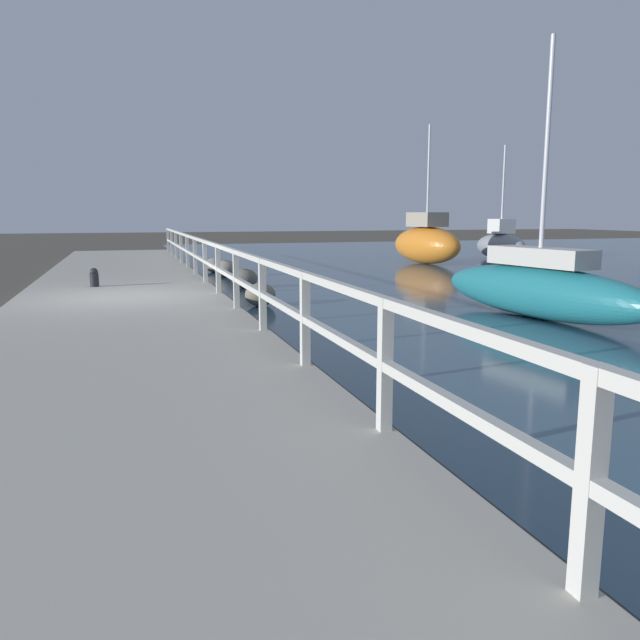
# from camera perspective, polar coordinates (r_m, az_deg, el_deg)

# --- Properties ---
(ground_plane) EXTENTS (120.00, 120.00, 0.00)m
(ground_plane) POSITION_cam_1_polar(r_m,az_deg,el_deg) (13.87, -17.66, 0.67)
(ground_plane) COLOR #4C473D
(dock_walkway) EXTENTS (4.32, 36.00, 0.33)m
(dock_walkway) POSITION_cam_1_polar(r_m,az_deg,el_deg) (13.84, -17.69, 1.35)
(dock_walkway) COLOR #B2AD9E
(dock_walkway) RESTS_ON ground
(railing) EXTENTS (0.10, 32.50, 1.09)m
(railing) POSITION_cam_1_polar(r_m,az_deg,el_deg) (13.88, -9.32, 5.41)
(railing) COLOR beige
(railing) RESTS_ON dock_walkway
(boulder_water_edge) EXTENTS (0.74, 0.66, 0.55)m
(boulder_water_edge) POSITION_cam_1_polar(r_m,az_deg,el_deg) (20.93, -8.61, 4.68)
(boulder_water_edge) COLOR gray
(boulder_water_edge) RESTS_ON ground
(boulder_far_strip) EXTENTS (0.70, 0.63, 0.52)m
(boulder_far_strip) POSITION_cam_1_polar(r_m,az_deg,el_deg) (14.12, -5.48, 2.31)
(boulder_far_strip) COLOR slate
(boulder_far_strip) RESTS_ON ground
(boulder_downstream) EXTENTS (0.68, 0.62, 0.51)m
(boulder_downstream) POSITION_cam_1_polar(r_m,az_deg,el_deg) (22.68, -9.63, 4.98)
(boulder_downstream) COLOR gray
(boulder_downstream) RESTS_ON ground
(boulder_near_dock) EXTENTS (0.73, 0.66, 0.55)m
(boulder_near_dock) POSITION_cam_1_polar(r_m,az_deg,el_deg) (17.60, -6.91, 3.78)
(boulder_near_dock) COLOR #666056
(boulder_near_dock) RESTS_ON ground
(mooring_bollard) EXTENTS (0.21, 0.21, 0.45)m
(mooring_bollard) POSITION_cam_1_polar(r_m,az_deg,el_deg) (16.00, -19.95, 3.69)
(mooring_bollard) COLOR black
(mooring_bollard) RESTS_ON dock_walkway
(sailboat_teal) EXTENTS (1.78, 5.48, 5.35)m
(sailboat_teal) POSITION_cam_1_polar(r_m,az_deg,el_deg) (13.12, 19.35, 2.78)
(sailboat_teal) COLOR #1E707A
(sailboat_teal) RESTS_ON water_surface
(sailboat_gray) EXTENTS (1.55, 3.20, 5.09)m
(sailboat_gray) POSITION_cam_1_polar(r_m,az_deg,el_deg) (29.91, 16.19, 6.69)
(sailboat_gray) COLOR gray
(sailboat_gray) RESTS_ON water_surface
(sailboat_orange) EXTENTS (2.34, 4.09, 5.62)m
(sailboat_orange) POSITION_cam_1_polar(r_m,az_deg,el_deg) (26.53, 9.71, 6.98)
(sailboat_orange) COLOR orange
(sailboat_orange) RESTS_ON water_surface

